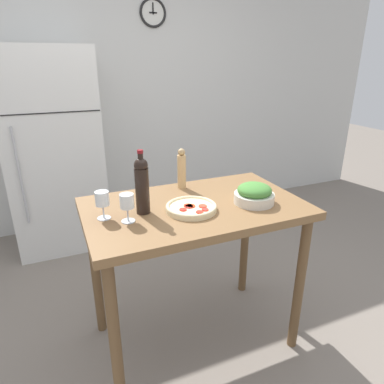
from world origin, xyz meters
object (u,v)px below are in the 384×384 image
at_px(pepper_mill, 182,169).
at_px(homemade_pizza, 191,208).
at_px(wine_glass_near, 127,203).
at_px(salad_bowl, 254,194).
at_px(refrigerator, 54,153).
at_px(wine_glass_far, 102,200).
at_px(wine_bottle, 142,184).

distance_m(pepper_mill, homemade_pizza, 0.36).
relative_size(wine_glass_near, salad_bowl, 0.65).
bearing_deg(refrigerator, wine_glass_far, -84.04).
relative_size(wine_bottle, pepper_mill, 1.34).
height_order(wine_bottle, wine_glass_far, wine_bottle).
distance_m(refrigerator, wine_glass_far, 1.62).
bearing_deg(homemade_pizza, refrigerator, 109.63).
bearing_deg(refrigerator, pepper_mill, -63.34).
height_order(wine_glass_near, wine_glass_far, same).
height_order(pepper_mill, salad_bowl, pepper_mill).
distance_m(wine_bottle, salad_bowl, 0.61).
bearing_deg(salad_bowl, wine_glass_near, 176.46).
height_order(pepper_mill, homemade_pizza, pepper_mill).
xyz_separation_m(refrigerator, salad_bowl, (0.96, -1.73, 0.09)).
bearing_deg(wine_glass_near, wine_glass_far, 142.22).
height_order(refrigerator, wine_glass_far, refrigerator).
relative_size(wine_bottle, salad_bowl, 1.50).
relative_size(wine_glass_far, homemade_pizza, 0.54).
distance_m(wine_glass_far, pepper_mill, 0.57).
bearing_deg(wine_bottle, pepper_mill, 39.52).
bearing_deg(salad_bowl, pepper_mill, 126.71).
xyz_separation_m(wine_bottle, salad_bowl, (0.59, -0.11, -0.10)).
distance_m(salad_bowl, homemade_pizza, 0.36).
bearing_deg(pepper_mill, salad_bowl, -53.29).
xyz_separation_m(wine_glass_far, homemade_pizza, (0.44, -0.08, -0.08)).
bearing_deg(wine_bottle, wine_glass_far, 177.39).
bearing_deg(wine_glass_near, salad_bowl, -3.54).
bearing_deg(homemade_pizza, wine_glass_far, 169.18).
height_order(refrigerator, salad_bowl, refrigerator).
xyz_separation_m(wine_bottle, wine_glass_far, (-0.20, 0.01, -0.05)).
height_order(refrigerator, wine_bottle, refrigerator).
xyz_separation_m(refrigerator, pepper_mill, (0.68, -1.36, 0.16)).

